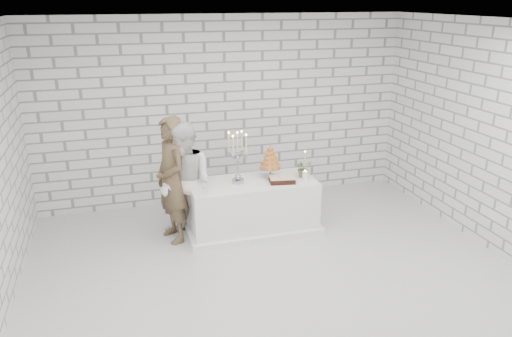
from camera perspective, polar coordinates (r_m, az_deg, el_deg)
name	(u,v)px	position (r m, az deg, el deg)	size (l,w,h in m)	color
ground	(272,271)	(6.28, 1.90, -11.77)	(6.00, 5.00, 0.01)	silver
ceiling	(275,21)	(5.39, 2.26, 16.71)	(6.00, 5.00, 0.01)	white
wall_back	(225,111)	(7.99, -3.58, 6.67)	(6.00, 0.01, 3.00)	white
wall_front	(387,264)	(3.57, 14.91, -10.66)	(6.00, 0.01, 3.00)	white
wall_right	(491,137)	(7.16, 25.58, 3.29)	(0.01, 5.00, 3.00)	white
cake_table	(252,206)	(7.16, -0.41, -4.32)	(1.80, 0.80, 0.75)	white
groom	(172,180)	(6.79, -9.75, -1.34)	(0.64, 0.42, 1.77)	#4C3B29
bride	(185,183)	(6.75, -8.17, -1.71)	(0.82, 0.64, 1.69)	white
candelabra	(238,157)	(6.85, -2.14, 1.30)	(0.30, 0.30, 0.75)	#9A9AA4
croquembouche	(270,162)	(7.10, 1.66, 0.81)	(0.31, 0.31, 0.48)	#A15420
chocolate_cake	(282,179)	(6.98, 3.02, -1.27)	(0.35, 0.25, 0.08)	black
pillar_candle	(305,175)	(7.11, 5.71, -0.79)	(0.08, 0.08, 0.12)	white
extra_taper	(305,163)	(7.34, 5.67, 0.69)	(0.06, 0.06, 0.32)	beige
flowers	(303,168)	(7.19, 5.51, 0.04)	(0.24, 0.20, 0.26)	#3E6338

